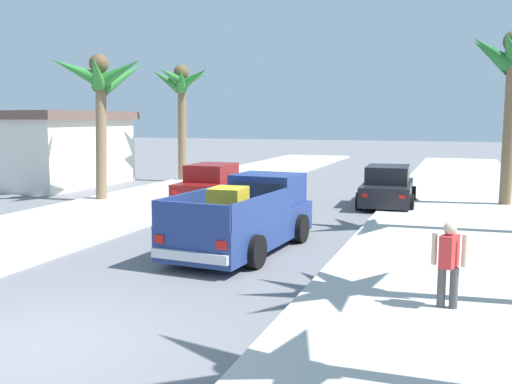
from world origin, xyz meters
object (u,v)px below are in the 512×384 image
palm_tree_right_fore (102,86)px  roadside_house (33,148)px  car_right_near (213,185)px  pedestrian (449,262)px  car_left_mid (388,187)px  pickup_truck (246,218)px  palm_tree_left_back (182,89)px

palm_tree_right_fore → roadside_house: (-6.87, 3.82, -2.72)m
roadside_house → car_right_near: bearing=-14.0°
car_right_near → pedestrian: bearing=-49.3°
car_left_mid → palm_tree_right_fore: size_ratio=0.75×
palm_tree_right_fore → roadside_house: bearing=150.9°
pickup_truck → car_left_mid: size_ratio=1.23×
car_left_mid → roadside_house: size_ratio=0.54×
pickup_truck → palm_tree_right_fore: size_ratio=0.92×
car_left_mid → roadside_house: roadside_house is taller
pickup_truck → car_left_mid: (2.48, 8.58, -0.08)m
car_right_near → palm_tree_right_fore: (-4.20, -1.07, 3.85)m
palm_tree_right_fore → pedestrian: 16.68m
pickup_truck → pedestrian: pickup_truck is taller
roadside_house → pedestrian: bearing=-33.4°
palm_tree_right_fore → palm_tree_left_back: bearing=92.8°
palm_tree_right_fore → palm_tree_left_back: size_ratio=0.96×
pickup_truck → roadside_house: bearing=146.9°
palm_tree_right_fore → car_right_near: bearing=14.3°
car_right_near → car_left_mid: (6.60, 1.44, 0.00)m
car_right_near → roadside_house: roadside_house is taller
pickup_truck → pedestrian: 5.99m
roadside_house → palm_tree_left_back: bearing=29.6°
palm_tree_left_back → roadside_house: size_ratio=0.75×
palm_tree_right_fore → pedestrian: size_ratio=3.65×
pickup_truck → palm_tree_left_back: size_ratio=0.88×
roadside_house → pickup_truck: bearing=-33.1°
pickup_truck → car_right_near: 8.24m
car_right_near → roadside_house: bearing=166.0°
pickup_truck → roadside_house: 18.15m
car_left_mid → palm_tree_left_back: bearing=155.9°
palm_tree_right_fore → car_left_mid: bearing=13.1°
car_right_near → car_left_mid: 6.75m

